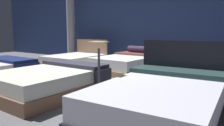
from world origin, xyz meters
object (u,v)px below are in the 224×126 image
at_px(bed_1, 48,81).
at_px(bed_4, 129,63).
at_px(bed_3, 75,60).
at_px(bed_5, 212,71).
at_px(support_pillar, 71,19).
at_px(bed_2, 162,100).
at_px(price_sign, 99,80).

relative_size(bed_1, bed_4, 0.90).
height_order(bed_3, bed_5, bed_3).
distance_m(bed_3, support_pillar, 2.53).
relative_size(bed_4, support_pillar, 0.63).
bearing_deg(bed_4, bed_2, -49.69).
height_order(bed_1, price_sign, price_sign).
bearing_deg(bed_1, bed_5, 51.86).
distance_m(bed_2, bed_3, 5.32).
distance_m(bed_4, price_sign, 3.17).
xyz_separation_m(bed_2, bed_5, (0.11, 2.90, -0.02)).
relative_size(bed_2, price_sign, 2.20).
distance_m(bed_3, price_sign, 4.42).
height_order(bed_1, bed_5, bed_5).
xyz_separation_m(bed_3, bed_4, (2.18, 0.07, 0.05)).
xyz_separation_m(bed_3, bed_5, (4.55, -0.03, 0.06)).
height_order(bed_2, support_pillar, support_pillar).
relative_size(bed_4, price_sign, 2.19).
height_order(bed_1, bed_4, bed_4).
bearing_deg(bed_1, price_sign, 4.48).
bearing_deg(bed_4, bed_3, -174.93).
relative_size(bed_3, bed_5, 0.98).
bearing_deg(bed_2, support_pillar, 141.40).
xyz_separation_m(bed_4, support_pillar, (-3.68, 1.25, 1.51)).
xyz_separation_m(bed_1, bed_3, (-2.18, 2.95, -0.05)).
distance_m(bed_2, bed_5, 2.90).
bearing_deg(bed_1, bed_4, 90.87).
relative_size(bed_1, bed_5, 0.98).
bearing_deg(support_pillar, price_sign, -40.83).
height_order(bed_1, bed_3, bed_3).
xyz_separation_m(bed_1, bed_5, (2.37, 2.92, 0.01)).
bearing_deg(support_pillar, bed_4, -18.71).
height_order(bed_3, bed_4, bed_3).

